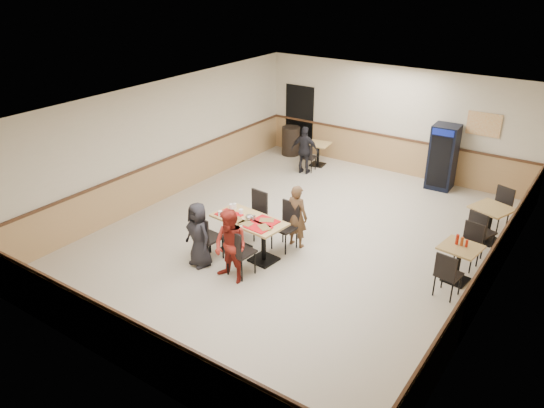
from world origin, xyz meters
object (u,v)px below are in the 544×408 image
Objects in this scene: diner_woman_right at (231,247)px; lone_diner at (305,150)px; pepsi_cooler at (443,157)px; side_table_near at (459,258)px; back_table at (318,151)px; side_table_far at (490,219)px; trash_bin at (291,141)px; diner_woman_left at (199,235)px; diner_man_opposite at (297,216)px; main_table at (249,231)px.

lone_diner is (-1.76, 5.57, -0.05)m from diner_woman_right.
pepsi_cooler is at bearing 81.20° from diner_woman_right.
back_table is (-5.32, 3.92, -0.04)m from side_table_near.
side_table_far is 1.08× the size of trash_bin.
diner_woman_left is 5.55m from lone_diner.
lone_diner is 6.18m from side_table_near.
back_table is 1.23m from trash_bin.
side_table_near is at bearing -36.37° from back_table.
back_table is (0.00, 0.77, -0.24)m from lone_diner.
pepsi_cooler reaches higher than side_table_near.
back_table is (-1.76, 6.34, -0.28)m from diner_woman_right.
back_table is (-0.88, 6.25, -0.23)m from diner_woman_left.
diner_man_opposite is 5.10m from pepsi_cooler.
diner_woman_left reaches higher than back_table.
trash_bin is at bearing 163.52° from back_table.
main_table is 1.82× the size of trash_bin.
pepsi_cooler is at bearing -104.82° from diner_man_opposite.
diner_man_opposite reaches higher than side_table_far.
pepsi_cooler is at bearing 6.33° from back_table.
lone_diner is at bearing 112.54° from diner_woman_left.
side_table_near is 0.82× the size of side_table_far.
main_table is 4.83m from lone_diner.
side_table_far is at bearing 57.14° from diner_woman_left.
diner_woman_right is 4.31m from side_table_near.
lone_diner reaches higher than side_table_far.
diner_man_opposite is at bearing -109.59° from pepsi_cooler.
diner_woman_left is 0.88m from diner_woman_right.
main_table is at bearing -159.32° from side_table_near.
back_table is 3.59m from pepsi_cooler.
main_table is 1.07m from diner_man_opposite.
lone_diner is at bearing 167.74° from side_table_far.
diner_woman_right is 5.71m from side_table_far.
lone_diner is at bearing 149.39° from side_table_near.
lone_diner is at bearing -90.00° from back_table.
main_table is 2.07× the size of side_table_near.
diner_woman_left is 2.12m from diner_man_opposite.
main_table is at bearing 96.88° from lone_diner.
diner_man_opposite is 0.81× the size of pepsi_cooler.
side_table_far is at bearing -19.81° from back_table.
trash_bin reaches higher than back_table.
diner_woman_right is at bearing -107.48° from pepsi_cooler.
diner_woman_left is at bearing -117.90° from main_table.
diner_woman_left is 1.52× the size of trash_bin.
trash_bin is at bearing 146.73° from side_table_near.
side_table_far is (4.51, 4.31, -0.15)m from diner_woman_left.
diner_woman_right is 6.59m from back_table.
diner_man_opposite is at bearing 86.93° from diner_woman_right.
diner_man_opposite reaches higher than side_table_near.
diner_man_opposite reaches higher than diner_woman_left.
trash_bin is (-4.73, -0.04, -0.42)m from pepsi_cooler.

